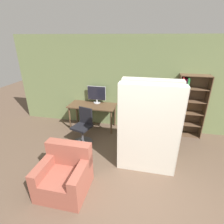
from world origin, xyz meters
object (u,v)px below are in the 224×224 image
Objects in this scene: bookshelf at (186,106)px; armchair at (65,174)px; mattress_near at (149,131)px; mattress_far at (149,123)px; monitor at (97,94)px; office_chair at (83,129)px.

bookshelf reaches higher than armchair.
armchair is at bearing -132.91° from bookshelf.
mattress_near is 1.00× the size of mattress_far.
monitor is at bearing 131.71° from mattress_near.
office_chair is at bearing -94.02° from monitor.
monitor is 0.30× the size of mattress_near.
mattress_far is (-0.98, -1.40, 0.07)m from bookshelf.
mattress_near reaches higher than bookshelf.
monitor is 0.32× the size of bookshelf.
bookshelf is at bearing 54.95° from mattress_far.
office_chair is at bearing 156.03° from mattress_near.
mattress_near is 1.76m from armchair.
bookshelf is 1.71m from mattress_far.
monitor is 0.30× the size of mattress_far.
mattress_far is (1.67, -0.37, 0.56)m from office_chair.
bookshelf is at bearing 61.06° from mattress_near.
bookshelf is 2.03m from mattress_near.
office_chair is 0.55× the size of bookshelf.
office_chair is 2.88m from bookshelf.
armchair is (-2.41, -2.59, -0.56)m from bookshelf.
mattress_near is (1.59, -1.79, -0.10)m from monitor.
bookshelf is (2.57, -0.02, -0.16)m from monitor.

